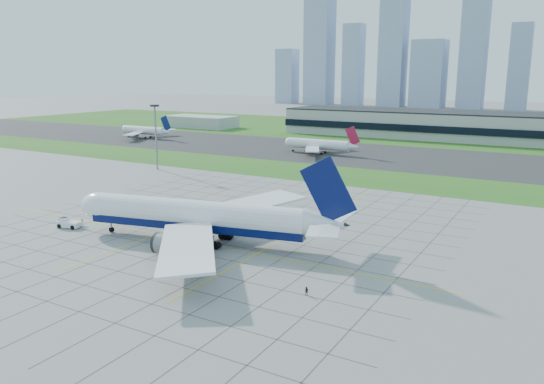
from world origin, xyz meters
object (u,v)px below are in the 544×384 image
object	(u,v)px
crew_near	(82,222)
distant_jet_1	(320,144)
light_mast	(156,129)
pushback_tug	(68,223)
distant_jet_0	(145,130)
airliner	(198,217)
crew_far	(307,291)

from	to	relation	value
crew_near	distant_jet_1	bearing A→B (deg)	33.35
light_mast	pushback_tug	bearing A→B (deg)	-63.30
light_mast	distant_jet_1	world-z (taller)	light_mast
pushback_tug	distant_jet_0	size ratio (longest dim) A/B	0.21
light_mast	airliner	world-z (taller)	light_mast
crew_near	crew_far	xyz separation A→B (m)	(68.14, -10.33, -0.08)
crew_far	distant_jet_1	distance (m)	166.95
airliner	crew_near	xyz separation A→B (m)	(-33.51, -4.41, -4.92)
pushback_tug	crew_near	bearing A→B (deg)	47.45
crew_near	airliner	bearing A→B (deg)	-49.41
distant_jet_0	light_mast	bearing A→B (deg)	-44.33
light_mast	distant_jet_1	size ratio (longest dim) A/B	0.60
pushback_tug	crew_near	xyz separation A→B (m)	(1.69, 2.84, -0.21)
crew_far	light_mast	bearing A→B (deg)	148.16
light_mast	crew_near	xyz separation A→B (m)	(38.59, -70.54, -15.32)
pushback_tug	light_mast	bearing A→B (deg)	104.84
airliner	distant_jet_1	world-z (taller)	airliner
airliner	light_mast	bearing A→B (deg)	125.61
crew_near	crew_far	distance (m)	68.92
light_mast	distant_jet_0	bearing A→B (deg)	135.67
pushback_tug	distant_jet_0	bearing A→B (deg)	115.70
crew_far	distant_jet_0	bearing A→B (deg)	144.93
light_mast	pushback_tug	world-z (taller)	light_mast
crew_far	pushback_tug	bearing A→B (deg)	179.19
light_mast	crew_near	size ratio (longest dim) A/B	14.85
pushback_tug	crew_far	bearing A→B (deg)	-17.98
light_mast	pushback_tug	distance (m)	83.52
crew_far	distant_jet_1	world-z (taller)	distant_jet_1
pushback_tug	crew_far	size ratio (longest dim) A/B	5.64
pushback_tug	distant_jet_0	xyz separation A→B (m)	(-115.38, 150.04, 3.41)
crew_near	pushback_tug	bearing A→B (deg)	-177.59
airliner	pushback_tug	size ratio (longest dim) A/B	7.59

